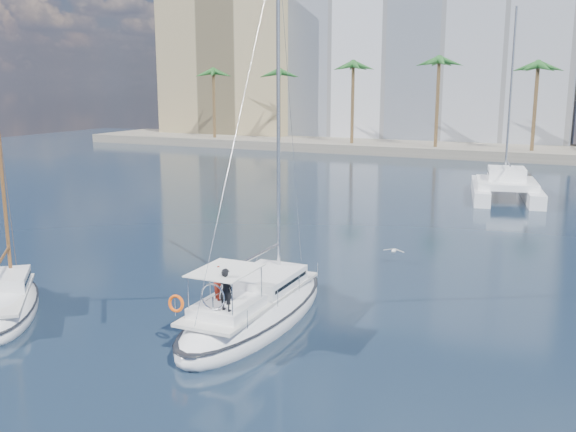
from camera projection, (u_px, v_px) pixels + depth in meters
The scene contains 10 objects.
ground at pixel (297, 293), 28.59m from camera, with size 160.00×160.00×0.00m, color black.
quay at pixel (492, 151), 82.51m from camera, with size 120.00×14.00×1.20m, color gray.
building_modern at pixel (426, 50), 95.41m from camera, with size 42.00×16.00×28.00m, color silver.
building_tan_left at pixel (238, 71), 104.98m from camera, with size 22.00×14.00×22.00m, color tan.
palm_left at pixel (245, 75), 91.16m from camera, with size 3.60×3.60×12.30m.
palm_centre at pixel (493, 73), 77.00m from camera, with size 3.60×3.60×12.30m.
main_sloop at pixel (255, 310), 24.95m from camera, with size 3.39×10.30×15.24m.
small_sloop at pixel (8, 305), 25.84m from camera, with size 6.38×6.91×10.31m.
catamaran at pixel (506, 185), 51.66m from camera, with size 6.90×10.97×15.10m.
seagull at pixel (394, 251), 33.03m from camera, with size 1.11×0.47×0.20m.
Camera 1 is at (11.26, -24.87, 9.17)m, focal length 40.00 mm.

